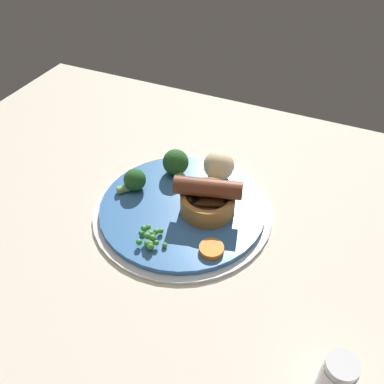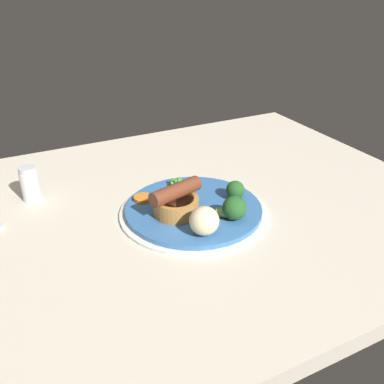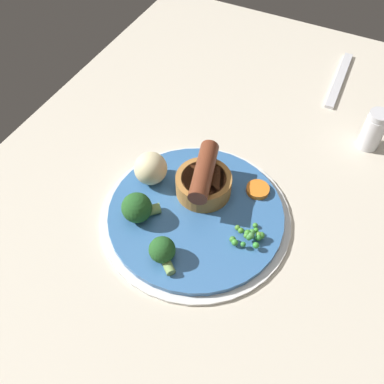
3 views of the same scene
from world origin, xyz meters
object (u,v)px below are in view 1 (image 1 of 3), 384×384
(broccoli_floret_near, at_px, (134,180))
(potato_chunk_0, at_px, (219,165))
(sausage_pudding, at_px, (207,198))
(pea_pile, at_px, (150,237))
(carrot_slice_0, at_px, (211,249))
(salt_shaker, at_px, (335,381))
(broccoli_floret_far, at_px, (176,163))
(dinner_plate, at_px, (182,210))

(broccoli_floret_near, height_order, potato_chunk_0, potato_chunk_0)
(sausage_pudding, relative_size, pea_pile, 2.14)
(sausage_pudding, bearing_deg, potato_chunk_0, 83.54)
(carrot_slice_0, height_order, salt_shaker, salt_shaker)
(potato_chunk_0, height_order, salt_shaker, salt_shaker)
(broccoli_floret_near, relative_size, carrot_slice_0, 1.31)
(potato_chunk_0, distance_m, carrot_slice_0, 0.16)
(pea_pile, relative_size, carrot_slice_0, 1.41)
(broccoli_floret_far, xyz_separation_m, potato_chunk_0, (0.07, 0.02, 0.00))
(dinner_plate, height_order, broccoli_floret_near, broccoli_floret_near)
(potato_chunk_0, bearing_deg, broccoli_floret_near, -143.76)
(sausage_pudding, relative_size, broccoli_floret_near, 2.29)
(dinner_plate, height_order, salt_shaker, salt_shaker)
(sausage_pudding, height_order, broccoli_floret_near, sausage_pudding)
(sausage_pudding, xyz_separation_m, pea_pile, (-0.05, -0.09, -0.01))
(dinner_plate, bearing_deg, salt_shaker, -36.30)
(dinner_plate, bearing_deg, broccoli_floret_far, 122.40)
(sausage_pudding, distance_m, broccoli_floret_near, 0.13)
(carrot_slice_0, xyz_separation_m, salt_shaker, (0.19, -0.13, 0.02))
(pea_pile, height_order, broccoli_floret_far, broccoli_floret_far)
(dinner_plate, distance_m, broccoli_floret_near, 0.09)
(salt_shaker, bearing_deg, dinner_plate, 143.70)
(broccoli_floret_far, distance_m, carrot_slice_0, 0.18)
(sausage_pudding, bearing_deg, carrot_slice_0, -77.88)
(pea_pile, xyz_separation_m, salt_shaker, (0.27, -0.11, 0.01))
(salt_shaker, bearing_deg, sausage_pudding, 138.37)
(pea_pile, xyz_separation_m, broccoli_floret_far, (-0.03, 0.16, 0.01))
(potato_chunk_0, relative_size, carrot_slice_0, 1.46)
(pea_pile, height_order, carrot_slice_0, pea_pile)
(carrot_slice_0, bearing_deg, dinner_plate, 138.84)
(sausage_pudding, distance_m, pea_pile, 0.11)
(pea_pile, bearing_deg, potato_chunk_0, 78.60)
(broccoli_floret_near, bearing_deg, broccoli_floret_far, 5.06)
(sausage_pudding, relative_size, potato_chunk_0, 2.06)
(pea_pile, relative_size, broccoli_floret_far, 0.97)
(sausage_pudding, height_order, pea_pile, sausage_pudding)
(potato_chunk_0, xyz_separation_m, salt_shaker, (0.24, -0.28, -0.00))
(broccoli_floret_far, bearing_deg, salt_shaker, -175.02)
(broccoli_floret_far, bearing_deg, sausage_pudding, -171.87)
(broccoli_floret_near, xyz_separation_m, broccoli_floret_far, (0.04, 0.06, 0.00))
(carrot_slice_0, relative_size, salt_shaker, 0.49)
(dinner_plate, xyz_separation_m, pea_pile, (-0.01, -0.09, 0.02))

